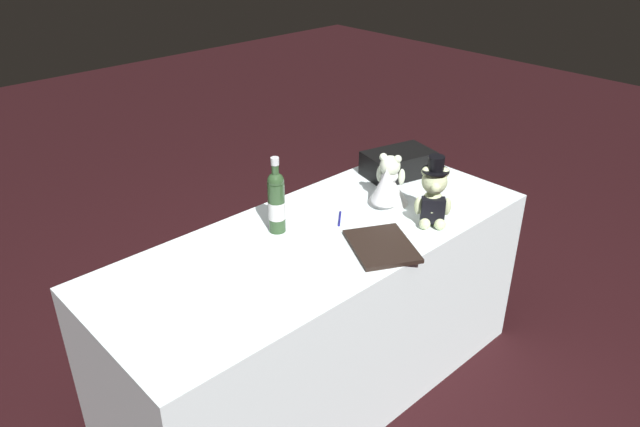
% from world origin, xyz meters
% --- Properties ---
extents(ground_plane, '(12.00, 12.00, 0.00)m').
position_xyz_m(ground_plane, '(0.00, 0.00, 0.00)').
color(ground_plane, black).
extents(reception_table, '(1.86, 0.75, 0.79)m').
position_xyz_m(reception_table, '(0.00, 0.00, 0.40)').
color(reception_table, white).
rests_on(reception_table, ground_plane).
extents(teddy_bear_groom, '(0.14, 0.14, 0.29)m').
position_xyz_m(teddy_bear_groom, '(0.40, -0.24, 0.91)').
color(teddy_bear_groom, beige).
rests_on(teddy_bear_groom, reception_table).
extents(teddy_bear_bride, '(0.23, 0.20, 0.23)m').
position_xyz_m(teddy_bear_bride, '(0.41, 0.00, 0.89)').
color(teddy_bear_bride, white).
rests_on(teddy_bear_bride, reception_table).
extents(champagne_bottle, '(0.07, 0.07, 0.32)m').
position_xyz_m(champagne_bottle, '(-0.10, 0.15, 0.92)').
color(champagne_bottle, '#2C4928').
rests_on(champagne_bottle, reception_table).
extents(signing_pen, '(0.10, 0.09, 0.01)m').
position_xyz_m(signing_pen, '(0.15, 0.04, 0.80)').
color(signing_pen, navy).
rests_on(signing_pen, reception_table).
extents(gift_case_black, '(0.36, 0.27, 0.12)m').
position_xyz_m(gift_case_black, '(0.67, 0.17, 0.85)').
color(gift_case_black, black).
rests_on(gift_case_black, reception_table).
extents(guestbook, '(0.33, 0.36, 0.02)m').
position_xyz_m(guestbook, '(0.11, -0.23, 0.80)').
color(guestbook, black).
rests_on(guestbook, reception_table).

